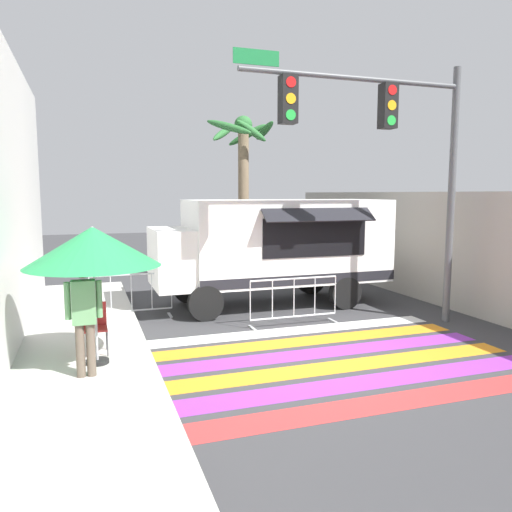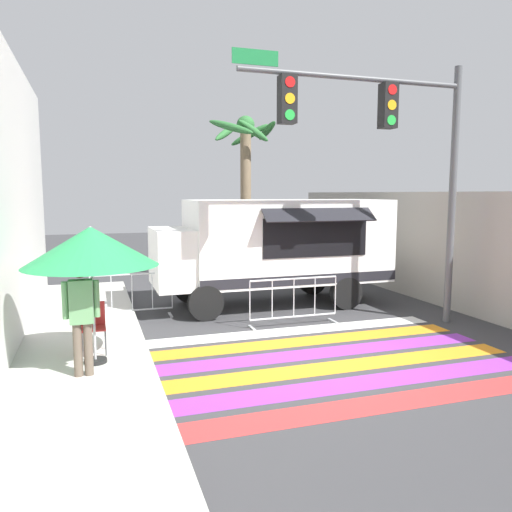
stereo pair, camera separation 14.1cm
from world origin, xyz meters
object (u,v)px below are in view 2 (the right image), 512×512
object	(u,v)px
folding_chair	(93,323)
traffic_signal_pole	(387,137)
barricade_front	(294,302)
patio_umbrella	(91,247)
food_truck	(270,244)
barricade_side	(132,296)
vendor_person	(81,312)
palm_tree	(245,167)

from	to	relation	value
folding_chair	traffic_signal_pole	bearing A→B (deg)	-3.57
folding_chair	barricade_front	xyz separation A→B (m)	(4.20, 1.17, -0.17)
traffic_signal_pole	patio_umbrella	bearing A→B (deg)	-170.92
barricade_front	patio_umbrella	bearing A→B (deg)	-157.25
food_truck	folding_chair	bearing A→B (deg)	-143.89
barricade_side	traffic_signal_pole	bearing A→B (deg)	-26.88
food_truck	patio_umbrella	world-z (taller)	food_truck
traffic_signal_pole	vendor_person	bearing A→B (deg)	-166.23
vendor_person	barricade_side	xyz separation A→B (m)	(1.02, 4.03, -0.63)
food_truck	patio_umbrella	bearing A→B (deg)	-139.10
food_truck	palm_tree	xyz separation A→B (m)	(0.63, 4.24, 2.16)
food_truck	traffic_signal_pole	xyz separation A→B (m)	(1.52, -2.84, 2.44)
traffic_signal_pole	palm_tree	bearing A→B (deg)	97.13
folding_chair	barricade_front	world-z (taller)	barricade_front
barricade_side	palm_tree	world-z (taller)	palm_tree
folding_chair	palm_tree	xyz separation A→B (m)	(5.02, 7.43, 3.07)
traffic_signal_pole	barricade_front	distance (m)	3.99
folding_chair	vendor_person	bearing A→B (deg)	-104.62
food_truck	vendor_person	bearing A→B (deg)	-136.36
vendor_person	barricade_front	world-z (taller)	vendor_person
folding_chair	palm_tree	world-z (taller)	palm_tree
vendor_person	palm_tree	distance (m)	10.33
food_truck	palm_tree	distance (m)	4.80
food_truck	folding_chair	size ratio (longest dim) A/B	6.96
barricade_front	palm_tree	distance (m)	7.10
patio_umbrella	barricade_front	xyz separation A→B (m)	(4.18, 1.75, -1.54)
barricade_side	barricade_front	bearing A→B (deg)	-27.55
patio_umbrella	palm_tree	distance (m)	9.60
folding_chair	palm_tree	distance (m)	9.48
vendor_person	patio_umbrella	bearing A→B (deg)	80.64
patio_umbrella	barricade_side	distance (m)	3.91
food_truck	vendor_person	distance (m)	6.28
folding_chair	barricade_side	distance (m)	3.04
palm_tree	barricade_front	bearing A→B (deg)	-97.42
patio_umbrella	vendor_person	distance (m)	1.07
folding_chair	vendor_person	xyz separation A→B (m)	(-0.15, -1.13, 0.46)
traffic_signal_pole	barricade_side	distance (m)	6.65
patio_umbrella	barricade_front	distance (m)	4.79
folding_chair	barricade_side	world-z (taller)	barricade_side
food_truck	patio_umbrella	xyz separation A→B (m)	(-4.37, -3.78, 0.46)
folding_chair	food_truck	bearing A→B (deg)	29.07
food_truck	barricade_front	world-z (taller)	food_truck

